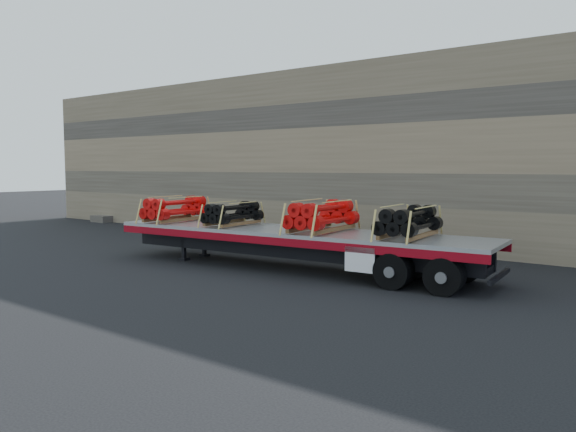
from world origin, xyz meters
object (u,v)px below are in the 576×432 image
(bundle_midfront, at_px, (233,214))
(bundle_rear, at_px, (409,223))
(bundle_front, at_px, (176,209))
(bundle_midrear, at_px, (322,217))
(trailer, at_px, (292,249))

(bundle_midfront, bearing_deg, bundle_rear, 0.00)
(bundle_front, xyz_separation_m, bundle_midfront, (2.44, 0.20, -0.05))
(bundle_front, height_order, bundle_midrear, bundle_midrear)
(trailer, bearing_deg, bundle_midrear, 0.00)
(trailer, height_order, bundle_rear, bundle_rear)
(trailer, relative_size, bundle_front, 5.26)
(bundle_midfront, bearing_deg, bundle_midrear, 0.00)
(bundle_front, relative_size, bundle_midrear, 0.94)
(bundle_front, distance_m, bundle_rear, 8.26)
(bundle_midrear, relative_size, bundle_rear, 1.08)
(bundle_front, bearing_deg, trailer, 0.00)
(bundle_midrear, bearing_deg, bundle_rear, 0.00)
(trailer, xyz_separation_m, bundle_rear, (3.59, 0.30, 0.99))
(bundle_midrear, bearing_deg, trailer, -180.00)
(bundle_midrear, height_order, bundle_rear, bundle_midrear)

